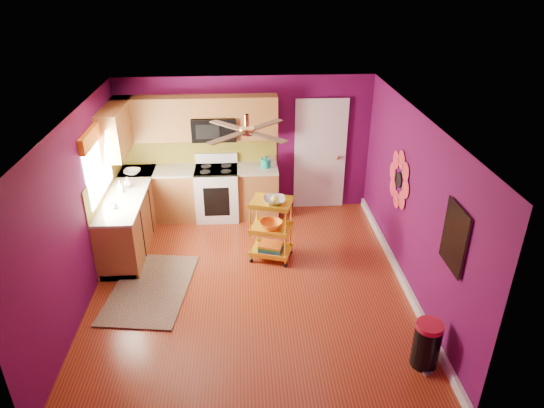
{
  "coord_description": "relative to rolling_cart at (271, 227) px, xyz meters",
  "views": [
    {
      "loc": [
        -0.05,
        -5.81,
        4.26
      ],
      "look_at": [
        0.34,
        0.4,
        1.11
      ],
      "focal_mm": 32.0,
      "sensor_mm": 36.0,
      "label": 1
    }
  ],
  "objects": [
    {
      "name": "soap_bottle_b",
      "position": [
        -2.3,
        0.82,
        0.45
      ],
      "size": [
        0.13,
        0.13,
        0.17
      ],
      "primitive_type": "imported",
      "color": "white",
      "rests_on": "lower_cabinets"
    },
    {
      "name": "counter_cup",
      "position": [
        -2.35,
        0.06,
        0.41
      ],
      "size": [
        0.11,
        0.11,
        0.09
      ],
      "primitive_type": "imported",
      "color": "white",
      "rests_on": "lower_cabinets"
    },
    {
      "name": "trash_can",
      "position": [
        1.65,
        -2.37,
        -0.27
      ],
      "size": [
        0.41,
        0.41,
        0.6
      ],
      "color": "black",
      "rests_on": "ground"
    },
    {
      "name": "right_wall_art",
      "position": [
        1.88,
        -1.02,
        0.87
      ],
      "size": [
        0.04,
        2.74,
        1.04
      ],
      "color": "black",
      "rests_on": "ground"
    },
    {
      "name": "ceiling_fan",
      "position": [
        -0.35,
        -0.48,
        1.72
      ],
      "size": [
        1.01,
        1.01,
        0.26
      ],
      "color": "#BF8C3F",
      "rests_on": "ground"
    },
    {
      "name": "teal_kettle",
      "position": [
        -0.01,
        1.51,
        0.45
      ],
      "size": [
        0.18,
        0.18,
        0.21
      ],
      "color": "#139381",
      "rests_on": "lower_cabinets"
    },
    {
      "name": "shag_rug",
      "position": [
        -1.79,
        -0.7,
        -0.56
      ],
      "size": [
        1.28,
        1.85,
        0.02
      ],
      "primitive_type": "cube",
      "rotation": [
        0.0,
        0.0,
        -0.13
      ],
      "color": "black",
      "rests_on": "ground"
    },
    {
      "name": "room_envelope",
      "position": [
        -0.32,
        -0.68,
        1.06
      ],
      "size": [
        4.54,
        5.04,
        2.52
      ],
      "color": "#560943",
      "rests_on": "ground"
    },
    {
      "name": "electric_range",
      "position": [
        -0.9,
        1.49,
        -0.09
      ],
      "size": [
        0.76,
        0.66,
        1.13
      ],
      "color": "white",
      "rests_on": "ground"
    },
    {
      "name": "upper_cabinetry",
      "position": [
        -1.59,
        1.49,
        1.23
      ],
      "size": [
        2.8,
        2.3,
        1.26
      ],
      "color": "brown",
      "rests_on": "ground"
    },
    {
      "name": "ground",
      "position": [
        -0.35,
        -0.68,
        -0.57
      ],
      "size": [
        5.0,
        5.0,
        0.0
      ],
      "primitive_type": "plane",
      "color": "maroon",
      "rests_on": "ground"
    },
    {
      "name": "lower_cabinets",
      "position": [
        -1.69,
        1.14,
        -0.14
      ],
      "size": [
        2.81,
        2.31,
        0.94
      ],
      "color": "brown",
      "rests_on": "ground"
    },
    {
      "name": "soap_bottle_a",
      "position": [
        -2.37,
        0.62,
        0.47
      ],
      "size": [
        0.09,
        0.09,
        0.2
      ],
      "primitive_type": "imported",
      "color": "#EA3F72",
      "rests_on": "lower_cabinets"
    },
    {
      "name": "left_window",
      "position": [
        -2.56,
        0.37,
        1.17
      ],
      "size": [
        0.08,
        1.35,
        1.08
      ],
      "color": "white",
      "rests_on": "ground"
    },
    {
      "name": "rolling_cart",
      "position": [
        0.0,
        0.0,
        0.0
      ],
      "size": [
        0.72,
        0.61,
        1.11
      ],
      "color": "yellow",
      "rests_on": "ground"
    },
    {
      "name": "panel_door",
      "position": [
        1.01,
        1.79,
        0.45
      ],
      "size": [
        0.95,
        0.11,
        2.15
      ],
      "color": "white",
      "rests_on": "ground"
    },
    {
      "name": "toaster",
      "position": [
        0.05,
        1.57,
        0.46
      ],
      "size": [
        0.22,
        0.15,
        0.18
      ],
      "primitive_type": "cube",
      "color": "beige",
      "rests_on": "lower_cabinets"
    },
    {
      "name": "counter_dish",
      "position": [
        -2.33,
        1.37,
        0.4
      ],
      "size": [
        0.28,
        0.28,
        0.07
      ],
      "primitive_type": "imported",
      "color": "white",
      "rests_on": "lower_cabinets"
    }
  ]
}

